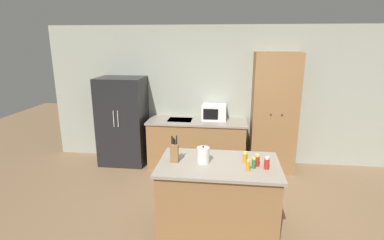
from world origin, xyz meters
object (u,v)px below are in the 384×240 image
at_px(microwave, 214,112).
at_px(spice_bottle_green_herb, 254,163).
at_px(pantry_cabinet, 274,113).
at_px(kettle, 203,155).
at_px(spice_bottle_tall_dark, 257,161).
at_px(refrigerator, 123,121).
at_px(knife_block, 174,152).
at_px(spice_bottle_short_red, 267,163).
at_px(spice_bottle_amber_oil, 245,158).
at_px(spice_bottle_pale_salt, 248,166).

relative_size(microwave, spice_bottle_green_herb, 3.35).
xyz_separation_m(pantry_cabinet, kettle, (-1.10, -1.97, -0.08)).
height_order(pantry_cabinet, kettle, pantry_cabinet).
distance_m(pantry_cabinet, spice_bottle_tall_dark, 2.05).
bearing_deg(microwave, refrigerator, -175.85).
height_order(spice_bottle_tall_dark, kettle, kettle).
height_order(refrigerator, knife_block, refrigerator).
distance_m(spice_bottle_short_red, kettle, 0.75).
bearing_deg(spice_bottle_tall_dark, pantry_cabinet, 77.13).
xyz_separation_m(microwave, knife_block, (-0.37, -2.09, -0.01)).
height_order(refrigerator, pantry_cabinet, pantry_cabinet).
bearing_deg(spice_bottle_green_herb, spice_bottle_amber_oil, 123.17).
xyz_separation_m(pantry_cabinet, spice_bottle_tall_dark, (-0.46, -2.00, -0.11)).
distance_m(knife_block, kettle, 0.35).
bearing_deg(spice_bottle_short_red, spice_bottle_tall_dark, 144.68).
xyz_separation_m(refrigerator, knife_block, (1.36, -1.97, 0.19)).
distance_m(refrigerator, microwave, 1.75).
distance_m(refrigerator, knife_block, 2.40).
height_order(refrigerator, spice_bottle_amber_oil, refrigerator).
xyz_separation_m(spice_bottle_short_red, spice_bottle_amber_oil, (-0.24, 0.14, -0.00)).
xyz_separation_m(knife_block, spice_bottle_short_red, (1.09, -0.07, -0.05)).
xyz_separation_m(refrigerator, microwave, (1.73, 0.13, 0.20)).
height_order(microwave, knife_block, knife_block).
xyz_separation_m(spice_bottle_short_red, spice_bottle_green_herb, (-0.15, 0.00, -0.01)).
distance_m(spice_bottle_tall_dark, spice_bottle_amber_oil, 0.15).
height_order(knife_block, spice_bottle_pale_salt, knife_block).
height_order(spice_bottle_tall_dark, spice_bottle_green_herb, spice_bottle_tall_dark).
xyz_separation_m(refrigerator, spice_bottle_amber_oil, (2.21, -1.89, 0.13)).
relative_size(microwave, spice_bottle_pale_salt, 3.30).
height_order(pantry_cabinet, spice_bottle_amber_oil, pantry_cabinet).
distance_m(microwave, spice_bottle_pale_salt, 2.30).
bearing_deg(pantry_cabinet, spice_bottle_green_herb, -103.55).
xyz_separation_m(microwave, spice_bottle_short_red, (0.72, -2.16, -0.07)).
distance_m(knife_block, spice_bottle_amber_oil, 0.86).
distance_m(spice_bottle_tall_dark, spice_bottle_green_herb, 0.08).
bearing_deg(kettle, spice_bottle_amber_oil, 5.37).
bearing_deg(microwave, kettle, -90.65).
bearing_deg(kettle, spice_bottle_green_herb, -9.04).
xyz_separation_m(refrigerator, spice_bottle_green_herb, (2.31, -2.03, 0.12)).
height_order(refrigerator, spice_bottle_tall_dark, refrigerator).
height_order(spice_bottle_green_herb, spice_bottle_pale_salt, spice_bottle_pale_salt).
relative_size(microwave, spice_bottle_tall_dark, 3.15).
relative_size(refrigerator, pantry_cabinet, 0.78).
relative_size(refrigerator, knife_block, 4.97).
bearing_deg(spice_bottle_pale_salt, spice_bottle_amber_oil, 96.13).
xyz_separation_m(spice_bottle_green_herb, kettle, (-0.60, 0.10, 0.03)).
relative_size(refrigerator, spice_bottle_short_red, 11.33).
xyz_separation_m(spice_bottle_short_red, spice_bottle_pale_salt, (-0.22, -0.08, -0.01)).
bearing_deg(microwave, spice_bottle_tall_dark, -73.55).
bearing_deg(spice_bottle_amber_oil, spice_bottle_pale_salt, -83.87).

